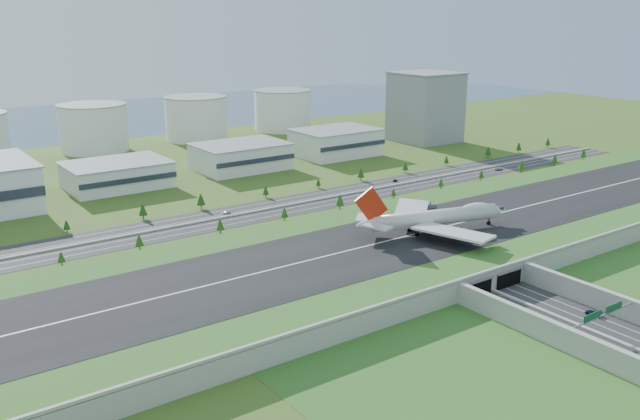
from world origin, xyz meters
TOP-DOWN VIEW (x-y plane):
  - ground at (0.00, 0.00)m, footprint 1200.00×1200.00m
  - airfield_deck at (0.00, -0.09)m, footprint 520.00×100.00m
  - underpass_road at (0.00, -99.42)m, footprint 38.80×120.40m
  - sign_gantry_near at (0.00, -95.04)m, footprint 38.70×0.70m
  - north_expressway at (0.00, 95.00)m, footprint 560.00×36.00m
  - tree_row at (29.27, 95.90)m, footprint 501.38×48.54m
  - hangar_mid_a at (-60.00, 190.00)m, footprint 58.00×42.00m
  - hangar_mid_b at (25.00, 190.00)m, footprint 58.00×42.00m
  - hangar_mid_c at (105.00, 190.00)m, footprint 58.00×42.00m
  - office_tower at (200.00, 195.00)m, footprint 46.00×46.00m
  - fuel_tank_b at (-35.00, 310.00)m, footprint 50.00×50.00m
  - fuel_tank_c at (50.00, 310.00)m, footprint 50.00×50.00m
  - fuel_tank_d at (135.00, 310.00)m, footprint 50.00×50.00m
  - bay_water at (0.00, 480.00)m, footprint 1200.00×260.00m
  - boeing_747 at (16.09, -1.73)m, footprint 74.26×69.27m
  - car_0 at (-8.14, -86.19)m, footprint 3.47×5.25m
  - car_2 at (11.91, -84.72)m, footprint 3.88×6.34m
  - car_5 at (85.99, 102.33)m, footprint 4.27×2.85m
  - car_6 at (164.15, 86.25)m, footprint 6.20×3.52m
  - car_7 at (-33.49, 100.91)m, footprint 4.86×2.94m

SIDE VIEW (x-z plane):
  - ground at x=0.00m, z-range 0.00..0.00m
  - bay_water at x=0.00m, z-range 0.00..0.06m
  - north_expressway at x=0.00m, z-range 0.00..0.12m
  - car_7 at x=-33.49m, z-range 0.12..1.44m
  - car_5 at x=85.99m, z-range 0.12..1.45m
  - car_6 at x=164.15m, z-range 0.12..1.75m
  - car_2 at x=11.91m, z-range 0.12..1.76m
  - car_0 at x=-8.14m, z-range 0.12..1.78m
  - underpass_road at x=0.00m, z-range -0.57..7.43m
  - airfield_deck at x=0.00m, z-range -0.48..8.72m
  - tree_row at x=29.27m, z-range 0.53..8.70m
  - sign_gantry_near at x=0.00m, z-range 2.05..11.85m
  - hangar_mid_a at x=-60.00m, z-range 0.00..15.00m
  - hangar_mid_b at x=25.00m, z-range 0.00..17.00m
  - hangar_mid_c at x=105.00m, z-range 0.00..19.00m
  - boeing_747 at x=16.09m, z-range 2.89..26.36m
  - fuel_tank_b at x=-35.00m, z-range 0.00..35.00m
  - fuel_tank_c at x=50.00m, z-range 0.00..35.00m
  - fuel_tank_d at x=135.00m, z-range 0.00..35.00m
  - office_tower at x=200.00m, z-range 0.00..55.00m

